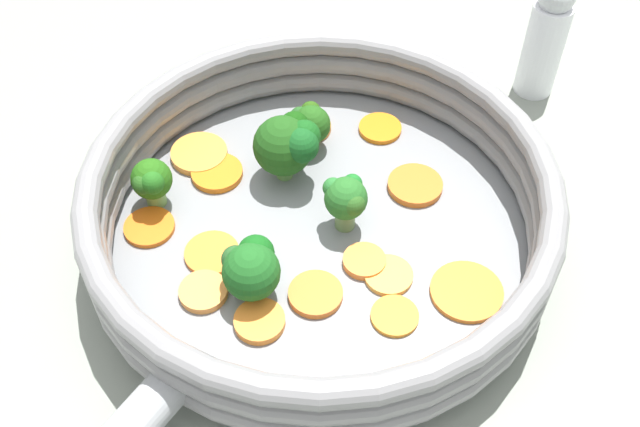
{
  "coord_description": "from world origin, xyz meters",
  "views": [
    {
      "loc": [
        -0.33,
        -0.07,
        0.42
      ],
      "look_at": [
        0.0,
        0.0,
        0.03
      ],
      "focal_mm": 42.0,
      "sensor_mm": 36.0,
      "label": 1
    }
  ],
  "objects_px": {
    "carrot_slice_6": "(149,227)",
    "carrot_slice_10": "(467,291)",
    "carrot_slice_1": "(212,253)",
    "carrot_slice_5": "(203,292)",
    "broccoli_floret_1": "(310,123)",
    "carrot_slice_7": "(312,127)",
    "carrot_slice_12": "(389,275)",
    "carrot_slice_8": "(395,316)",
    "carrot_slice_11": "(415,185)",
    "broccoli_floret_4": "(251,268)",
    "carrot_slice_3": "(380,128)",
    "carrot_slice_2": "(217,173)",
    "skillet": "(320,235)",
    "carrot_slice_13": "(364,261)",
    "broccoli_floret_0": "(346,200)",
    "carrot_slice_4": "(316,294)",
    "salt_shaker": "(546,38)",
    "carrot_slice_9": "(260,321)",
    "broccoli_floret_3": "(289,144)",
    "broccoli_floret_2": "(152,180)",
    "carrot_slice_0": "(199,154)"
  },
  "relations": [
    {
      "from": "carrot_slice_1",
      "to": "broccoli_floret_0",
      "type": "relative_size",
      "value": 0.87
    },
    {
      "from": "carrot_slice_2",
      "to": "broccoli_floret_2",
      "type": "height_order",
      "value": "broccoli_floret_2"
    },
    {
      "from": "carrot_slice_5",
      "to": "carrot_slice_8",
      "type": "distance_m",
      "value": 0.12
    },
    {
      "from": "broccoli_floret_1",
      "to": "carrot_slice_6",
      "type": "bearing_deg",
      "value": 138.75
    },
    {
      "from": "carrot_slice_5",
      "to": "broccoli_floret_1",
      "type": "distance_m",
      "value": 0.16
    },
    {
      "from": "carrot_slice_8",
      "to": "carrot_slice_4",
      "type": "bearing_deg",
      "value": 83.56
    },
    {
      "from": "carrot_slice_11",
      "to": "carrot_slice_9",
      "type": "bearing_deg",
      "value": 148.75
    },
    {
      "from": "carrot_slice_0",
      "to": "broccoli_floret_2",
      "type": "distance_m",
      "value": 0.06
    },
    {
      "from": "broccoli_floret_4",
      "to": "carrot_slice_7",
      "type": "bearing_deg",
      "value": -2.32
    },
    {
      "from": "carrot_slice_3",
      "to": "carrot_slice_10",
      "type": "height_order",
      "value": "same"
    },
    {
      "from": "carrot_slice_13",
      "to": "carrot_slice_12",
      "type": "bearing_deg",
      "value": -113.83
    },
    {
      "from": "carrot_slice_7",
      "to": "broccoli_floret_4",
      "type": "xyz_separation_m",
      "value": [
        -0.16,
        0.01,
        0.02
      ]
    },
    {
      "from": "carrot_slice_13",
      "to": "broccoli_floret_0",
      "type": "xyz_separation_m",
      "value": [
        0.03,
        0.02,
        0.02
      ]
    },
    {
      "from": "carrot_slice_1",
      "to": "carrot_slice_10",
      "type": "xyz_separation_m",
      "value": [
        0.0,
        -0.17,
        0.0
      ]
    },
    {
      "from": "carrot_slice_3",
      "to": "broccoli_floret_1",
      "type": "height_order",
      "value": "broccoli_floret_1"
    },
    {
      "from": "carrot_slice_11",
      "to": "carrot_slice_13",
      "type": "xyz_separation_m",
      "value": [
        -0.08,
        0.03,
        0.0
      ]
    },
    {
      "from": "carrot_slice_11",
      "to": "broccoli_floret_4",
      "type": "relative_size",
      "value": 0.92
    },
    {
      "from": "carrot_slice_9",
      "to": "salt_shaker",
      "type": "xyz_separation_m",
      "value": [
        0.29,
        -0.17,
        0.03
      ]
    },
    {
      "from": "carrot_slice_7",
      "to": "carrot_slice_8",
      "type": "distance_m",
      "value": 0.18
    },
    {
      "from": "carrot_slice_4",
      "to": "carrot_slice_13",
      "type": "bearing_deg",
      "value": -39.42
    },
    {
      "from": "skillet",
      "to": "carrot_slice_11",
      "type": "height_order",
      "value": "carrot_slice_11"
    },
    {
      "from": "carrot_slice_3",
      "to": "broccoli_floret_4",
      "type": "distance_m",
      "value": 0.18
    },
    {
      "from": "carrot_slice_7",
      "to": "broccoli_floret_4",
      "type": "distance_m",
      "value": 0.16
    },
    {
      "from": "carrot_slice_10",
      "to": "carrot_slice_0",
      "type": "bearing_deg",
      "value": 67.47
    },
    {
      "from": "carrot_slice_12",
      "to": "carrot_slice_11",
      "type": "bearing_deg",
      "value": -5.28
    },
    {
      "from": "carrot_slice_9",
      "to": "broccoli_floret_1",
      "type": "bearing_deg",
      "value": 0.82
    },
    {
      "from": "skillet",
      "to": "broccoli_floret_1",
      "type": "relative_size",
      "value": 8.27
    },
    {
      "from": "carrot_slice_7",
      "to": "carrot_slice_12",
      "type": "distance_m",
      "value": 0.15
    },
    {
      "from": "carrot_slice_12",
      "to": "broccoli_floret_1",
      "type": "relative_size",
      "value": 0.89
    },
    {
      "from": "carrot_slice_13",
      "to": "broccoli_floret_4",
      "type": "xyz_separation_m",
      "value": [
        -0.04,
        0.07,
        0.02
      ]
    },
    {
      "from": "carrot_slice_8",
      "to": "broccoli_floret_2",
      "type": "bearing_deg",
      "value": 70.84
    },
    {
      "from": "carrot_slice_6",
      "to": "carrot_slice_10",
      "type": "bearing_deg",
      "value": -92.85
    },
    {
      "from": "carrot_slice_13",
      "to": "carrot_slice_3",
      "type": "bearing_deg",
      "value": 3.77
    },
    {
      "from": "broccoli_floret_0",
      "to": "broccoli_floret_4",
      "type": "distance_m",
      "value": 0.08
    },
    {
      "from": "carrot_slice_11",
      "to": "carrot_slice_2",
      "type": "bearing_deg",
      "value": 96.41
    },
    {
      "from": "carrot_slice_10",
      "to": "carrot_slice_13",
      "type": "xyz_separation_m",
      "value": [
        0.01,
        0.07,
        0.0
      ]
    },
    {
      "from": "carrot_slice_6",
      "to": "carrot_slice_8",
      "type": "relative_size",
      "value": 1.15
    },
    {
      "from": "broccoli_floret_3",
      "to": "salt_shaker",
      "type": "bearing_deg",
      "value": -48.61
    },
    {
      "from": "carrot_slice_1",
      "to": "carrot_slice_2",
      "type": "xyz_separation_m",
      "value": [
        0.07,
        0.02,
        0.0
      ]
    },
    {
      "from": "carrot_slice_2",
      "to": "carrot_slice_4",
      "type": "relative_size",
      "value": 1.07
    },
    {
      "from": "carrot_slice_4",
      "to": "broccoli_floret_0",
      "type": "xyz_separation_m",
      "value": [
        0.06,
        -0.01,
        0.02
      ]
    },
    {
      "from": "carrot_slice_5",
      "to": "salt_shaker",
      "type": "xyz_separation_m",
      "value": [
        0.27,
        -0.21,
        0.03
      ]
    },
    {
      "from": "carrot_slice_13",
      "to": "salt_shaker",
      "type": "xyz_separation_m",
      "value": [
        0.23,
        -0.11,
        0.03
      ]
    },
    {
      "from": "carrot_slice_1",
      "to": "carrot_slice_9",
      "type": "distance_m",
      "value": 0.07
    },
    {
      "from": "carrot_slice_9",
      "to": "broccoli_floret_3",
      "type": "xyz_separation_m",
      "value": [
        0.13,
        0.01,
        0.03
      ]
    },
    {
      "from": "carrot_slice_3",
      "to": "broccoli_floret_0",
      "type": "relative_size",
      "value": 0.78
    },
    {
      "from": "carrot_slice_6",
      "to": "broccoli_floret_4",
      "type": "xyz_separation_m",
      "value": [
        -0.04,
        -0.08,
        0.02
      ]
    },
    {
      "from": "carrot_slice_10",
      "to": "carrot_slice_6",
      "type": "bearing_deg",
      "value": 87.15
    },
    {
      "from": "carrot_slice_8",
      "to": "carrot_slice_11",
      "type": "height_order",
      "value": "carrot_slice_11"
    },
    {
      "from": "carrot_slice_3",
      "to": "carrot_slice_7",
      "type": "bearing_deg",
      "value": 101.16
    }
  ]
}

